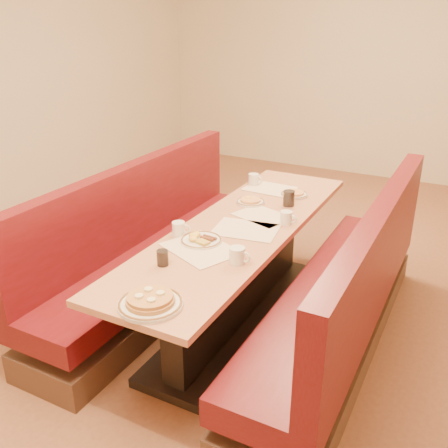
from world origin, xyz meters
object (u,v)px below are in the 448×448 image
at_px(eggs_plate, 201,240).
at_px(coffee_mug_d, 254,179).
at_px(coffee_mug_c, 287,217).
at_px(soda_tumbler_mid, 289,198).
at_px(diner_table, 240,275).
at_px(booth_right, 344,303).
at_px(pancake_plate, 150,302).
at_px(coffee_mug_a, 238,255).
at_px(soda_tumbler_near, 163,258).
at_px(booth_left, 154,255).
at_px(coffee_mug_b, 179,228).

distance_m(eggs_plate, coffee_mug_d, 1.18).
bearing_deg(coffee_mug_c, soda_tumbler_mid, 113.28).
bearing_deg(diner_table, eggs_plate, -106.61).
relative_size(booth_right, coffee_mug_d, 20.56).
relative_size(pancake_plate, coffee_mug_d, 2.60).
distance_m(coffee_mug_a, soda_tumbler_mid, 1.00).
relative_size(pancake_plate, soda_tumbler_near, 3.50).
height_order(booth_right, coffee_mug_c, booth_right).
bearing_deg(booth_right, booth_left, 180.00).
height_order(coffee_mug_b, coffee_mug_d, coffee_mug_d).
relative_size(eggs_plate, coffee_mug_a, 2.00).
bearing_deg(coffee_mug_b, soda_tumbler_near, -89.30).
bearing_deg(coffee_mug_b, coffee_mug_d, 71.14).
bearing_deg(coffee_mug_a, booth_right, 45.19).
bearing_deg(coffee_mug_a, coffee_mug_d, 111.29).
bearing_deg(pancake_plate, soda_tumbler_near, 116.15).
height_order(diner_table, eggs_plate, eggs_plate).
height_order(booth_right, coffee_mug_d, booth_right).
bearing_deg(eggs_plate, coffee_mug_a, -24.65).
bearing_deg(pancake_plate, diner_table, 92.59).
distance_m(pancake_plate, soda_tumbler_near, 0.43).
distance_m(coffee_mug_b, soda_tumbler_near, 0.41).
distance_m(booth_right, coffee_mug_c, 0.66).
bearing_deg(booth_left, pancake_plate, -54.59).
relative_size(booth_left, coffee_mug_b, 21.68).
height_order(pancake_plate, coffee_mug_c, coffee_mug_c).
relative_size(eggs_plate, coffee_mug_b, 2.22).
bearing_deg(booth_left, booth_right, 0.00).
bearing_deg(pancake_plate, eggs_plate, 101.73).
bearing_deg(booth_left, eggs_plate, -29.39).
height_order(diner_table, coffee_mug_b, coffee_mug_b).
xyz_separation_m(booth_right, soda_tumbler_mid, (-0.58, 0.49, 0.45)).
relative_size(soda_tumbler_near, soda_tumbler_mid, 0.79).
distance_m(diner_table, eggs_plate, 0.54).
bearing_deg(diner_table, soda_tumbler_near, -100.91).
bearing_deg(soda_tumbler_mid, booth_left, -150.88).
xyz_separation_m(diner_table, coffee_mug_b, (-0.28, -0.33, 0.42)).
height_order(eggs_plate, coffee_mug_b, coffee_mug_b).
bearing_deg(coffee_mug_c, diner_table, -142.86).
relative_size(booth_left, soda_tumbler_mid, 21.85).
relative_size(booth_right, eggs_plate, 9.76).
xyz_separation_m(diner_table, pancake_plate, (0.05, -1.10, 0.40)).
bearing_deg(coffee_mug_a, coffee_mug_b, 161.05).
distance_m(coffee_mug_a, coffee_mug_d, 1.41).
height_order(coffee_mug_a, coffee_mug_d, coffee_mug_a).
relative_size(diner_table, soda_tumbler_near, 27.64).
relative_size(diner_table, coffee_mug_c, 21.66).
xyz_separation_m(booth_right, eggs_plate, (-0.84, -0.35, 0.40)).
height_order(pancake_plate, eggs_plate, pancake_plate).
distance_m(booth_left, pancake_plate, 1.41).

